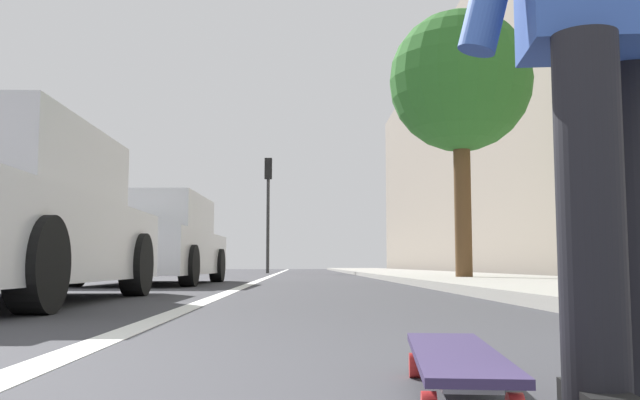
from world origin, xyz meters
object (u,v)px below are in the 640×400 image
skateboard (455,359)px  skater_person (609,3)px  parked_car_mid (154,242)px  traffic_light (268,194)px  street_tree_mid (460,83)px

skateboard → skater_person: 0.92m
parked_car_mid → traffic_light: bearing=-4.8°
parked_car_mid → traffic_light: 14.61m
skater_person → parked_car_mid: bearing=17.6°
skater_person → traffic_light: size_ratio=0.37×
skateboard → traffic_light: traffic_light is taller
parked_car_mid → traffic_light: size_ratio=1.03×
traffic_light → street_tree_mid: bearing=-163.1°
skateboard → street_tree_mid: bearing=-13.7°
skateboard → street_tree_mid: (10.50, -2.55, 3.56)m
street_tree_mid → skater_person: bearing=168.3°
skateboard → traffic_light: 24.46m
skateboard → parked_car_mid: size_ratio=0.19×
parked_car_mid → traffic_light: traffic_light is taller
street_tree_mid → skateboard: bearing=166.3°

